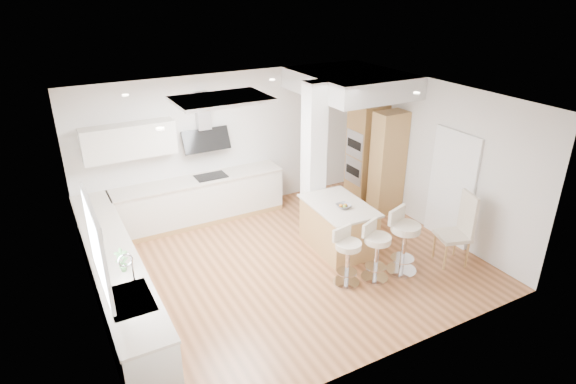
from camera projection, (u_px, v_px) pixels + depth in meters
ground at (288, 264)px, 8.11m from camera, size 6.00×6.00×0.00m
ceiling at (288, 264)px, 8.11m from camera, size 6.00×5.00×0.02m
wall_back at (228, 144)px, 9.54m from camera, size 6.00×0.04×2.80m
wall_left at (85, 233)px, 6.23m from camera, size 0.04×5.00×2.80m
wall_right at (431, 157)px, 8.85m from camera, size 0.04×5.00×2.80m
skylight at (222, 99)px, 7.11m from camera, size 4.10×2.10×0.06m
window_left at (96, 243)px, 5.41m from camera, size 0.06×1.28×1.07m
doorway_right at (451, 188)px, 8.52m from camera, size 0.05×1.00×2.10m
counter_left at (116, 278)px, 6.93m from camera, size 0.63×4.50×1.35m
counter_back at (191, 190)px, 9.21m from camera, size 3.62×0.63×2.50m
pillar at (314, 159)px, 8.76m from camera, size 0.35×0.35×2.80m
soffit at (350, 83)px, 9.08m from camera, size 1.78×2.20×0.40m
oven_column at (374, 157)px, 9.83m from camera, size 0.63×1.21×2.10m
peninsula at (338, 226)px, 8.45m from camera, size 0.98×1.43×0.91m
bar_stool_a at (347, 254)px, 7.41m from camera, size 0.49×0.49×0.94m
bar_stool_b at (376, 248)px, 7.52m from camera, size 0.57×0.57×0.97m
bar_stool_c at (403, 238)px, 7.68m from camera, size 0.62×0.62×1.10m
dining_chair at (460, 227)px, 7.91m from camera, size 0.61×0.61×1.26m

